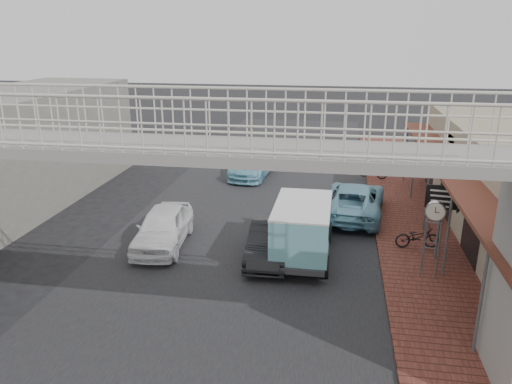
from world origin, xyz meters
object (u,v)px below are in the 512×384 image
(white_hatchback, at_px, (163,227))
(arrow_sign, at_px, (464,200))
(angkot_far, at_px, (253,164))
(street_clock, at_px, (435,215))
(angkot_van, at_px, (303,223))
(motorcycle_far, at_px, (373,169))
(dark_sedan, at_px, (270,240))
(angkot_curb, at_px, (354,200))
(motorcycle_near, at_px, (417,237))

(white_hatchback, relative_size, arrow_sign, 1.53)
(angkot_far, xyz_separation_m, street_clock, (7.58, -10.83, 1.51))
(arrow_sign, bearing_deg, angkot_van, -167.66)
(motorcycle_far, height_order, street_clock, street_clock)
(white_hatchback, height_order, dark_sedan, white_hatchback)
(angkot_van, relative_size, street_clock, 1.69)
(dark_sedan, bearing_deg, arrow_sign, 3.78)
(dark_sedan, height_order, angkot_curb, angkot_curb)
(white_hatchback, height_order, motorcycle_far, white_hatchback)
(angkot_van, bearing_deg, angkot_curb, 68.00)
(motorcycle_near, height_order, motorcycle_far, motorcycle_far)
(dark_sedan, relative_size, street_clock, 1.57)
(angkot_curb, distance_m, arrow_sign, 5.57)
(angkot_van, bearing_deg, street_clock, -11.10)
(white_hatchback, bearing_deg, arrow_sign, -4.05)
(angkot_far, bearing_deg, dark_sedan, -71.14)
(angkot_far, relative_size, motorcycle_far, 2.85)
(angkot_curb, xyz_separation_m, street_clock, (2.26, -5.38, 1.45))
(motorcycle_near, bearing_deg, arrow_sign, -137.36)
(motorcycle_far, height_order, arrow_sign, arrow_sign)
(angkot_curb, height_order, motorcycle_near, angkot_curb)
(white_hatchback, xyz_separation_m, motorcycle_near, (9.17, 1.07, -0.19))
(angkot_curb, relative_size, street_clock, 2.05)
(street_clock, xyz_separation_m, arrow_sign, (1.09, 1.22, 0.12))
(angkot_van, distance_m, arrow_sign, 5.32)
(dark_sedan, distance_m, angkot_van, 1.30)
(white_hatchback, distance_m, motorcycle_near, 9.23)
(dark_sedan, bearing_deg, angkot_van, 7.80)
(arrow_sign, bearing_deg, angkot_curb, 136.92)
(angkot_far, bearing_deg, motorcycle_near, -43.37)
(angkot_far, height_order, angkot_van, angkot_van)
(motorcycle_far, bearing_deg, white_hatchback, 159.30)
(white_hatchback, bearing_deg, motorcycle_far, 46.16)
(motorcycle_far, bearing_deg, street_clock, -155.73)
(arrow_sign, bearing_deg, white_hatchback, -171.07)
(white_hatchback, distance_m, motorcycle_far, 12.86)
(white_hatchback, bearing_deg, street_clock, -11.46)
(angkot_curb, distance_m, motorcycle_near, 3.91)
(angkot_curb, xyz_separation_m, motorcycle_far, (1.10, 5.68, -0.13))
(angkot_van, bearing_deg, angkot_far, 109.37)
(angkot_van, relative_size, motorcycle_far, 2.65)
(motorcycle_near, bearing_deg, white_hatchback, 87.63)
(angkot_van, xyz_separation_m, motorcycle_near, (4.05, 1.31, -0.79))
(angkot_van, distance_m, street_clock, 4.30)
(angkot_far, bearing_deg, white_hatchback, -93.85)
(angkot_far, xyz_separation_m, motorcycle_near, (7.50, -8.69, -0.14))
(angkot_van, bearing_deg, motorcycle_near, 18.21)
(angkot_far, xyz_separation_m, motorcycle_far, (6.42, 0.23, -0.08))
(dark_sedan, xyz_separation_m, angkot_curb, (2.97, 4.72, 0.07))
(dark_sedan, height_order, arrow_sign, arrow_sign)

